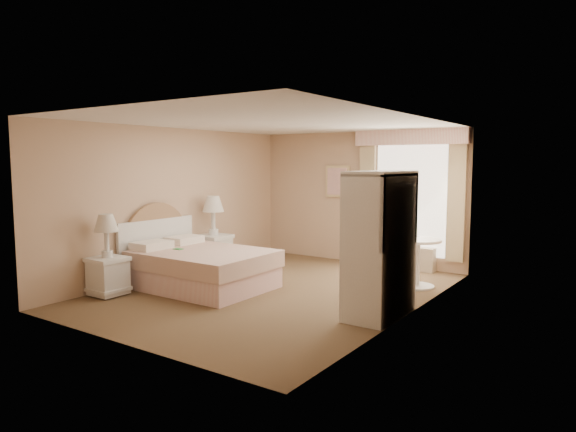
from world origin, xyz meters
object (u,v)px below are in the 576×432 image
Objects in this scene: nightstand_far at (214,242)px; round_table at (418,255)px; nightstand_near at (108,265)px; armoire at (380,256)px; cafe_chair at (406,253)px; bed at (198,266)px.

nightstand_far is 1.72× the size of round_table.
nightstand_near is 3.90m from armoire.
nightstand_far is 1.58× the size of cafe_chair.
round_table is 0.33m from cafe_chair.
bed is 1.34m from nightstand_far.
nightstand_far is 3.39m from cafe_chair.
round_table is 0.42× the size of armoire.
round_table is at bearing 94.67° from armoire.
cafe_chair is at bearing 44.67° from nightstand_near.
cafe_chair is at bearing 101.97° from armoire.
bed is at bearing 57.29° from nightstand_near.
cafe_chair is at bearing 16.69° from nightstand_far.
nightstand_near is 1.42× the size of cafe_chair.
nightstand_far reaches higher than nightstand_near.
bed is 1.58× the size of nightstand_far.
bed is 1.13× the size of armoire.
nightstand_far is at bearing 122.31° from bed.
nightstand_far is at bearing -167.63° from round_table.
armoire reaches higher than round_table.
armoire is at bearing 4.02° from bed.
cafe_chair is at bearing 39.65° from bed.
nightstand_near is at bearing -122.71° from bed.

